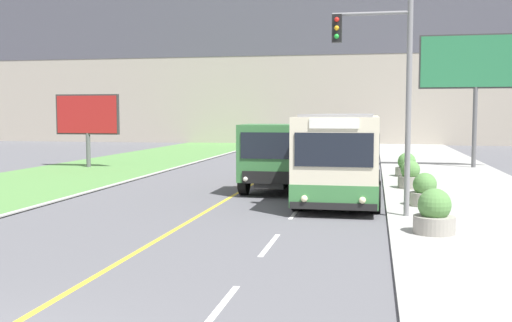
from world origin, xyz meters
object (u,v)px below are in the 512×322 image
(city_bus, at_px, (344,152))
(billboard_small, at_px, (87,117))
(billboard_large, at_px, (476,66))
(traffic_light_mast, at_px, (387,80))
(planter_round_third, at_px, (410,176))
(planter_round_far, at_px, (407,166))
(dump_truck, at_px, (277,158))
(planter_round_near, at_px, (434,214))
(planter_round_second, at_px, (425,191))

(city_bus, xyz_separation_m, billboard_small, (-14.59, 7.40, 1.32))
(city_bus, xyz_separation_m, billboard_large, (6.50, 10.77, 4.08))
(traffic_light_mast, xyz_separation_m, planter_round_third, (1.09, 6.58, -3.42))
(traffic_light_mast, bearing_deg, planter_round_far, 83.92)
(city_bus, height_order, billboard_large, billboard_large)
(city_bus, bearing_deg, traffic_light_mast, -76.01)
(dump_truck, bearing_deg, billboard_small, 145.57)
(planter_round_third, bearing_deg, dump_truck, -162.89)
(traffic_light_mast, bearing_deg, planter_round_near, -65.12)
(planter_round_third, bearing_deg, planter_round_near, -89.58)
(city_bus, xyz_separation_m, dump_truck, (-2.53, -0.86, -0.22))
(dump_truck, bearing_deg, city_bus, 18.86)
(city_bus, distance_m, traffic_light_mast, 6.53)
(billboard_small, bearing_deg, planter_round_near, -42.51)
(dump_truck, distance_m, traffic_light_mast, 6.94)
(billboard_large, xyz_separation_m, planter_round_near, (-3.88, -19.14, -5.04))
(planter_round_second, bearing_deg, dump_truck, 150.63)
(planter_round_far, bearing_deg, planter_round_third, -91.17)
(billboard_large, height_order, planter_round_far, billboard_large)
(billboard_small, xyz_separation_m, planter_round_third, (17.14, -6.70, -2.28))
(billboard_small, bearing_deg, planter_round_third, -21.35)
(billboard_small, distance_m, planter_round_far, 17.52)
(planter_round_third, bearing_deg, traffic_light_mast, -99.43)
(planter_round_near, bearing_deg, planter_round_far, 89.89)
(city_bus, height_order, billboard_small, billboard_small)
(dump_truck, distance_m, planter_round_second, 6.11)
(dump_truck, distance_m, planter_round_near, 9.14)
(city_bus, relative_size, planter_round_second, 12.18)
(planter_round_second, height_order, planter_round_third, planter_round_third)
(planter_round_third, xyz_separation_m, planter_round_far, (0.09, 4.54, -0.01))
(planter_round_near, distance_m, planter_round_third, 9.07)
(traffic_light_mast, distance_m, planter_round_near, 4.39)
(planter_round_second, bearing_deg, traffic_light_mast, -122.25)
(city_bus, xyz_separation_m, planter_round_third, (2.56, 0.70, -0.96))
(planter_round_third, bearing_deg, billboard_large, 68.61)
(billboard_large, height_order, billboard_small, billboard_large)
(planter_round_near, bearing_deg, billboard_small, 137.49)
(billboard_large, distance_m, planter_round_second, 15.91)
(dump_truck, distance_m, planter_round_far, 8.04)
(traffic_light_mast, xyz_separation_m, planter_round_near, (1.16, -2.50, -3.42))
(planter_round_far, bearing_deg, billboard_small, 172.84)
(dump_truck, distance_m, billboard_small, 14.70)
(traffic_light_mast, distance_m, billboard_large, 17.47)
(dump_truck, relative_size, billboard_large, 0.85)
(billboard_large, height_order, planter_round_near, billboard_large)
(billboard_large, height_order, planter_round_third, billboard_large)
(dump_truck, xyz_separation_m, planter_round_third, (5.09, 1.57, -0.75))
(dump_truck, xyz_separation_m, planter_round_far, (5.18, 6.10, -0.75))
(planter_round_second, bearing_deg, billboard_large, 75.61)
(billboard_small, xyz_separation_m, planter_round_far, (17.24, -2.17, -2.29))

